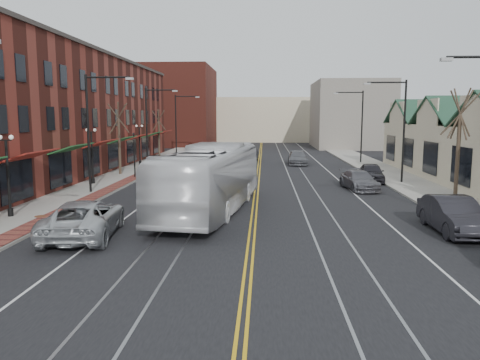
# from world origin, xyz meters

# --- Properties ---
(ground) EXTENTS (160.00, 160.00, 0.00)m
(ground) POSITION_xyz_m (0.00, 0.00, 0.00)
(ground) COLOR black
(ground) RESTS_ON ground
(sidewalk_left) EXTENTS (4.00, 120.00, 0.15)m
(sidewalk_left) POSITION_xyz_m (-12.00, 20.00, 0.07)
(sidewalk_left) COLOR gray
(sidewalk_left) RESTS_ON ground
(sidewalk_right) EXTENTS (4.00, 120.00, 0.15)m
(sidewalk_right) POSITION_xyz_m (12.00, 20.00, 0.07)
(sidewalk_right) COLOR gray
(sidewalk_right) RESTS_ON ground
(building_left) EXTENTS (10.00, 50.00, 11.00)m
(building_left) POSITION_xyz_m (-19.00, 27.00, 5.50)
(building_left) COLOR maroon
(building_left) RESTS_ON ground
(backdrop_left) EXTENTS (14.00, 18.00, 14.00)m
(backdrop_left) POSITION_xyz_m (-16.00, 70.00, 7.00)
(backdrop_left) COLOR maroon
(backdrop_left) RESTS_ON ground
(backdrop_mid) EXTENTS (22.00, 14.00, 9.00)m
(backdrop_mid) POSITION_xyz_m (0.00, 85.00, 4.50)
(backdrop_mid) COLOR beige
(backdrop_mid) RESTS_ON ground
(backdrop_right) EXTENTS (12.00, 16.00, 11.00)m
(backdrop_right) POSITION_xyz_m (15.00, 65.00, 5.50)
(backdrop_right) COLOR slate
(backdrop_right) RESTS_ON ground
(streetlight_l_1) EXTENTS (3.33, 0.25, 8.00)m
(streetlight_l_1) POSITION_xyz_m (-11.05, 16.00, 5.03)
(streetlight_l_1) COLOR black
(streetlight_l_1) RESTS_ON sidewalk_left
(streetlight_l_2) EXTENTS (3.33, 0.25, 8.00)m
(streetlight_l_2) POSITION_xyz_m (-11.05, 32.00, 5.03)
(streetlight_l_2) COLOR black
(streetlight_l_2) RESTS_ON sidewalk_left
(streetlight_l_3) EXTENTS (3.33, 0.25, 8.00)m
(streetlight_l_3) POSITION_xyz_m (-11.05, 48.00, 5.03)
(streetlight_l_3) COLOR black
(streetlight_l_3) RESTS_ON sidewalk_left
(streetlight_r_1) EXTENTS (3.33, 0.25, 8.00)m
(streetlight_r_1) POSITION_xyz_m (11.05, 22.00, 5.03)
(streetlight_r_1) COLOR black
(streetlight_r_1) RESTS_ON sidewalk_right
(streetlight_r_2) EXTENTS (3.33, 0.25, 8.00)m
(streetlight_r_2) POSITION_xyz_m (11.05, 38.00, 5.03)
(streetlight_r_2) COLOR black
(streetlight_r_2) RESTS_ON sidewalk_right
(lamppost_l_1) EXTENTS (0.84, 0.28, 4.27)m
(lamppost_l_1) POSITION_xyz_m (-12.80, 8.00, 2.20)
(lamppost_l_1) COLOR black
(lamppost_l_1) RESTS_ON sidewalk_left
(lamppost_l_2) EXTENTS (0.84, 0.28, 4.27)m
(lamppost_l_2) POSITION_xyz_m (-12.80, 20.00, 2.20)
(lamppost_l_2) COLOR black
(lamppost_l_2) RESTS_ON sidewalk_left
(lamppost_l_3) EXTENTS (0.84, 0.28, 4.27)m
(lamppost_l_3) POSITION_xyz_m (-12.80, 34.00, 2.20)
(lamppost_l_3) COLOR black
(lamppost_l_3) RESTS_ON sidewalk_left
(tree_left_near) EXTENTS (1.78, 1.37, 6.48)m
(tree_left_near) POSITION_xyz_m (-12.50, 26.00, 3.51)
(tree_left_near) COLOR #382B21
(tree_left_near) RESTS_ON sidewalk_left
(tree_left_far) EXTENTS (1.66, 1.28, 6.02)m
(tree_left_far) POSITION_xyz_m (-12.50, 42.00, 3.28)
(tree_left_far) COLOR #382B21
(tree_left_far) RESTS_ON sidewalk_left
(tree_right_mid) EXTENTS (1.90, 1.46, 6.93)m
(tree_right_mid) POSITION_xyz_m (12.50, 14.00, 3.75)
(tree_right_mid) COLOR #382B21
(tree_right_mid) RESTS_ON sidewalk_right
(manhole_far) EXTENTS (0.60, 0.60, 0.02)m
(manhole_far) POSITION_xyz_m (-11.20, 8.00, 0.16)
(manhole_far) COLOR #592D19
(manhole_far) RESTS_ON sidewalk_left
(traffic_signal) EXTENTS (0.18, 0.15, 3.80)m
(traffic_signal) POSITION_xyz_m (-10.60, 24.00, 2.35)
(traffic_signal) COLOR black
(traffic_signal) RESTS_ON sidewalk_left
(transit_bus) EXTENTS (4.99, 13.85, 3.77)m
(transit_bus) POSITION_xyz_m (-2.44, 10.31, 1.89)
(transit_bus) COLOR white
(transit_bus) RESTS_ON ground
(parked_suv) EXTENTS (3.49, 6.35, 1.68)m
(parked_suv) POSITION_xyz_m (-7.50, 4.60, 0.84)
(parked_suv) COLOR #B9BEC1
(parked_suv) RESTS_ON ground
(parked_car_b) EXTENTS (1.78, 5.11, 1.68)m
(parked_car_b) POSITION_xyz_m (9.30, 6.17, 0.84)
(parked_car_b) COLOR black
(parked_car_b) RESTS_ON ground
(parked_car_c) EXTENTS (2.55, 5.01, 1.39)m
(parked_car_c) POSITION_xyz_m (7.50, 18.80, 0.70)
(parked_car_c) COLOR #5B5A61
(parked_car_c) RESTS_ON ground
(parked_car_d) EXTENTS (2.33, 4.72, 1.55)m
(parked_car_d) POSITION_xyz_m (9.30, 22.92, 0.77)
(parked_car_d) COLOR #232228
(parked_car_d) RESTS_ON ground
(distant_car_left) EXTENTS (1.92, 4.69, 1.51)m
(distant_car_left) POSITION_xyz_m (-1.08, 39.66, 0.76)
(distant_car_left) COLOR black
(distant_car_left) RESTS_ON ground
(distant_car_right) EXTENTS (2.22, 5.19, 1.49)m
(distant_car_right) POSITION_xyz_m (4.25, 36.39, 0.75)
(distant_car_right) COLOR #5C5D63
(distant_car_right) RESTS_ON ground
(distant_car_far) EXTENTS (1.84, 4.19, 1.41)m
(distant_car_far) POSITION_xyz_m (-6.60, 55.95, 0.70)
(distant_car_far) COLOR #A8ABB0
(distant_car_far) RESTS_ON ground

